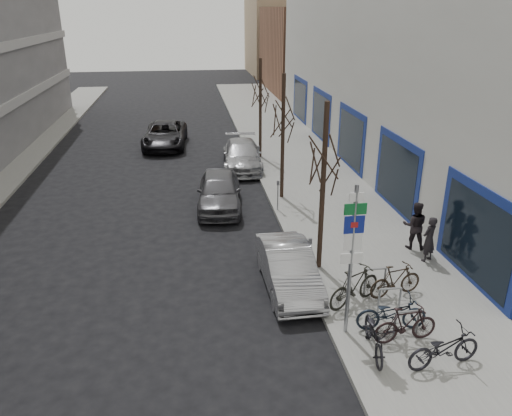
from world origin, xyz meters
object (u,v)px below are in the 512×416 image
object	(u,v)px
meter_front	(310,253)
bike_near_right	(406,324)
bike_near_left	(375,333)
bike_far_inner	(396,280)
pedestrian_far	(415,225)
bike_rack	(390,298)
bike_mid_inner	(355,286)
tree_mid	(283,108)
tree_far	(260,85)
meter_mid	(278,192)
lane_car	(165,135)
tree_near	(325,149)
pedestrian_near	(429,239)
parked_car_back	(242,155)
highway_sign_pole	(352,252)
bike_mid_curb	(392,310)
meter_back	(259,156)
parked_car_front	(288,268)
parked_car_mid	(219,191)
bike_far_curb	(444,345)

from	to	relation	value
meter_front	bike_near_right	distance (m)	3.95
bike_near_left	bike_far_inner	bearing A→B (deg)	65.26
bike_far_inner	pedestrian_far	world-z (taller)	pedestrian_far
bike_rack	bike_mid_inner	distance (m)	1.00
tree_mid	bike_far_inner	size ratio (longest dim) A/B	3.22
meter_front	bike_near_left	world-z (taller)	meter_front
tree_far	bike_far_inner	xyz separation A→B (m)	(1.74, -15.02, -3.43)
meter_mid	lane_car	size ratio (longest dim) A/B	0.24
tree_near	pedestrian_far	size ratio (longest dim) A/B	3.18
bike_mid_inner	pedestrian_near	xyz separation A→B (m)	(3.24, 2.19, 0.20)
parked_car_back	bike_rack	bearing A→B (deg)	-76.54
highway_sign_pole	bike_far_inner	distance (m)	3.03
bike_near_right	lane_car	bearing A→B (deg)	13.08
bike_mid_curb	bike_mid_inner	xyz separation A→B (m)	(-0.57, 1.28, 0.02)
meter_back	bike_mid_inner	bearing A→B (deg)	-86.13
bike_rack	bike_mid_inner	bearing A→B (deg)	141.62
bike_mid_curb	pedestrian_far	xyz separation A→B (m)	(2.61, 4.44, 0.30)
meter_mid	bike_mid_curb	bearing A→B (deg)	-80.47
highway_sign_pole	parked_car_back	bearing A→B (deg)	93.83
bike_near_right	bike_rack	bearing A→B (deg)	-7.59
lane_car	meter_front	bearing A→B (deg)	-70.13
tree_mid	bike_mid_inner	size ratio (longest dim) A/B	2.85
tree_mid	tree_far	distance (m)	6.50
meter_back	pedestrian_near	distance (m)	11.36
bike_near_left	bike_near_right	world-z (taller)	bike_near_left
meter_back	parked_car_back	size ratio (longest dim) A/B	0.26
tree_far	meter_mid	xyz separation A→B (m)	(-0.45, -8.00, -3.19)
highway_sign_pole	lane_car	bearing A→B (deg)	104.49
meter_back	bike_mid_curb	world-z (taller)	meter_back
highway_sign_pole	bike_far_inner	world-z (taller)	highway_sign_pole
meter_front	bike_mid_inner	size ratio (longest dim) A/B	0.66
meter_front	parked_car_front	world-z (taller)	meter_front
bike_mid_inner	pedestrian_far	size ratio (longest dim) A/B	1.12
bike_near_left	highway_sign_pole	bearing A→B (deg)	123.13
bike_near_left	bike_far_inner	world-z (taller)	bike_near_left
parked_car_mid	pedestrian_far	world-z (taller)	pedestrian_far
bike_far_inner	parked_car_back	xyz separation A→B (m)	(-2.94, 13.45, 0.04)
tree_near	parked_car_back	distance (m)	11.98
tree_near	tree_mid	size ratio (longest dim) A/B	1.00
bike_mid_inner	pedestrian_far	world-z (taller)	pedestrian_far
pedestrian_near	bike_mid_inner	bearing A→B (deg)	3.75
tree_near	pedestrian_far	xyz separation A→B (m)	(3.59, 0.88, -3.09)
bike_rack	bike_near_right	bearing A→B (deg)	-93.16
meter_mid	bike_far_curb	distance (m)	10.32
highway_sign_pole	bike_mid_curb	distance (m)	2.11
bike_far_inner	parked_car_back	size ratio (longest dim) A/B	0.35
highway_sign_pole	parked_car_back	size ratio (longest dim) A/B	0.86
meter_back	bike_near_right	distance (m)	14.70
bike_near_right	pedestrian_far	world-z (taller)	pedestrian_far
bike_near_right	bike_mid_curb	size ratio (longest dim) A/B	0.92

